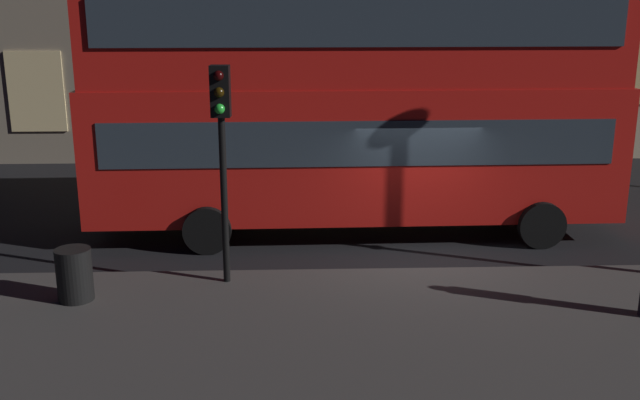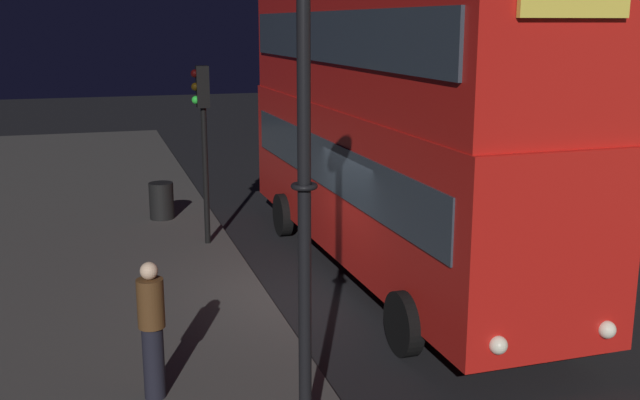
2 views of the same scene
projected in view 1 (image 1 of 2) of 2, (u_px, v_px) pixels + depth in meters
name	position (u px, v px, depth m)	size (l,w,h in m)	color
ground_plane	(418.00, 257.00, 14.53)	(80.00, 80.00, 0.00)	black
sidewalk_slab	(472.00, 364.00, 10.18)	(44.00, 7.19, 0.12)	#423F3D
double_decker_bus	(354.00, 91.00, 15.33)	(11.18, 2.94, 5.54)	red
traffic_light_near_kerb	(222.00, 129.00, 12.26)	(0.33, 0.37, 3.77)	black
litter_bin	(74.00, 274.00, 12.09)	(0.58, 0.58, 0.88)	black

